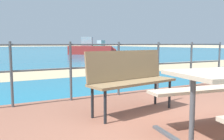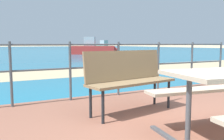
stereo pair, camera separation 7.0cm
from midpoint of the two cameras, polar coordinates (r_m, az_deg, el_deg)
patio_paving at (r=3.07m, az=25.08°, el=-14.37°), size 6.40×5.20×0.06m
sea_water at (r=41.80m, az=-24.19°, el=4.30°), size 90.00×90.00×0.01m
beach_strip at (r=9.17m, az=-12.52°, el=-0.57°), size 54.03×3.73×0.01m
park_bench at (r=3.60m, az=4.57°, el=-1.25°), size 1.47×0.65×0.92m
railing_fence at (r=4.74m, az=1.94°, el=1.78°), size 5.94×0.04×1.06m
boat_near at (r=39.52m, az=-2.16°, el=5.50°), size 1.60×4.92×1.57m
boat_mid at (r=23.81m, az=-4.28°, el=4.97°), size 4.59×3.35×1.70m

